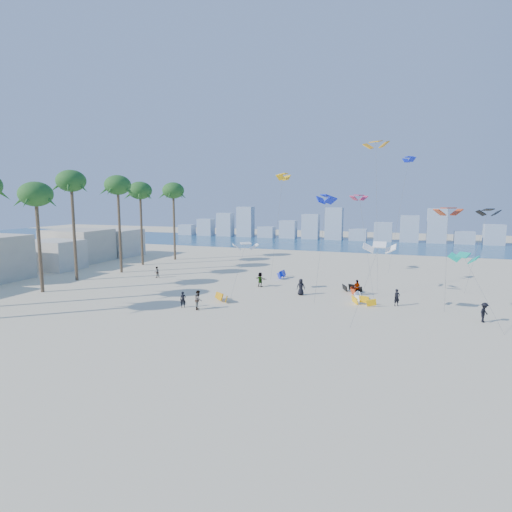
% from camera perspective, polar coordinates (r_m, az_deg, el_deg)
% --- Properties ---
extents(ground, '(220.00, 220.00, 0.00)m').
position_cam_1_polar(ground, '(35.71, -13.41, -10.36)').
color(ground, beige).
rests_on(ground, ground).
extents(ocean, '(220.00, 220.00, 0.00)m').
position_cam_1_polar(ocean, '(102.68, 8.85, 1.71)').
color(ocean, navy).
rests_on(ocean, ground).
extents(kitesurfer_near, '(0.71, 0.65, 1.63)m').
position_cam_1_polar(kitesurfer_near, '(43.38, -9.89, -5.85)').
color(kitesurfer_near, black).
rests_on(kitesurfer_near, ground).
extents(kitesurfer_mid, '(1.05, 1.15, 1.92)m').
position_cam_1_polar(kitesurfer_mid, '(42.42, -7.83, -5.92)').
color(kitesurfer_mid, gray).
rests_on(kitesurfer_mid, ground).
extents(kitesurfers_far, '(40.27, 9.58, 1.89)m').
position_cam_1_polar(kitesurfers_far, '(48.11, 8.21, -4.34)').
color(kitesurfers_far, black).
rests_on(kitesurfers_far, ground).
extents(grounded_kites, '(17.62, 17.72, 0.93)m').
position_cam_1_polar(grounded_kites, '(49.80, 8.35, -4.49)').
color(grounded_kites, orange).
rests_on(grounded_kites, ground).
extents(flying_kites, '(30.21, 33.17, 18.61)m').
position_cam_1_polar(flying_kites, '(51.54, 15.19, 8.01)').
color(flying_kites, white).
rests_on(flying_kites, ground).
extents(palm_row, '(6.61, 44.80, 14.64)m').
position_cam_1_polar(palm_row, '(59.65, -22.56, 8.32)').
color(palm_row, brown).
rests_on(palm_row, ground).
extents(beachfront_buildings, '(11.50, 43.00, 6.00)m').
position_cam_1_polar(beachfront_buildings, '(72.31, -27.16, 0.42)').
color(beachfront_buildings, beige).
rests_on(beachfront_buildings, ground).
extents(distant_skyline, '(85.00, 3.00, 8.40)m').
position_cam_1_polar(distant_skyline, '(112.41, 9.23, 3.82)').
color(distant_skyline, '#9EADBF').
rests_on(distant_skyline, ground).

